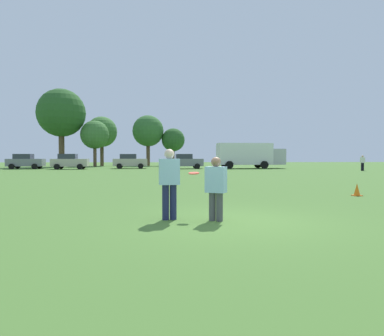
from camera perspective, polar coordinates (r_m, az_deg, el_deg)
The scene contains 16 objects.
ground_plane at distance 8.74m, azimuth 6.56°, elevation -8.29°, with size 170.55×170.55×0.00m, color #47702D.
player_thrower at distance 8.77m, azimuth -3.58°, elevation -1.89°, with size 0.51×0.33×1.71m.
player_defender at distance 8.63m, azimuth 3.78°, elevation -2.75°, with size 0.54×0.46×1.52m.
frisbee at distance 9.00m, azimuth 0.28°, elevation -0.82°, with size 0.27×0.27×0.07m.
traffic_cone at distance 15.48m, azimuth 24.49°, elevation -3.16°, with size 0.32×0.32×0.48m.
parked_car_mid_left at distance 48.37m, azimuth -24.72°, elevation 0.96°, with size 4.29×2.38×1.82m.
parked_car_center at distance 45.51m, azimuth -18.67°, elevation 0.99°, with size 4.29×2.38×1.82m.
parked_car_mid_right at distance 46.14m, azimuth -9.73°, elevation 1.07°, with size 4.29×2.38×1.82m.
parked_car_near_right at distance 44.84m, azimuth -1.05°, elevation 1.07°, with size 4.29×2.38×1.82m.
box_truck at distance 46.59m, azimuth 8.95°, elevation 2.10°, with size 8.61×3.29×3.18m.
bystander_far_jogger at distance 42.84m, azimuth 25.22°, elevation 0.87°, with size 0.47×0.28×1.65m.
tree_west_oak at distance 57.80m, azimuth -19.86°, elevation 8.10°, with size 7.10×7.10×11.54m.
tree_west_maple at distance 56.62m, azimuth -15.03°, elevation 5.05°, with size 4.25×4.25×6.91m.
tree_center_elm at distance 59.50m, azimuth -13.99°, elevation 5.52°, with size 4.83×4.83×7.84m.
tree_east_birch at distance 58.76m, azimuth -6.93°, elevation 5.78°, with size 4.98×4.98×8.10m.
tree_east_oak at distance 58.63m, azimuth -2.98°, elevation 4.41°, with size 3.71×3.71×6.04m.
Camera 1 is at (-1.54, -8.46, 1.54)m, focal length 33.95 mm.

